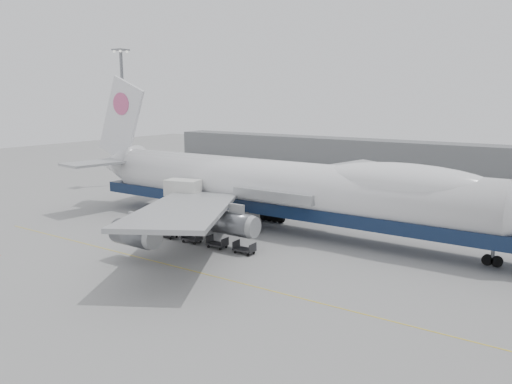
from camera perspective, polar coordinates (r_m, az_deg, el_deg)
The scene contains 11 objects.
ground at distance 54.69m, azimuth -3.87°, elevation -7.03°, with size 260.00×260.00×0.00m, color gray.
apron_line at distance 50.35m, azimuth -8.11°, elevation -8.70°, with size 60.00×0.15×0.01m, color gold.
hangar at distance 119.45m, azimuth 13.20°, elevation 4.16°, with size 110.00×8.00×7.00m, color slate.
floodlight_mast at distance 98.60m, azimuth -14.90°, elevation 9.02°, with size 2.40×2.40×25.43m.
airliner at distance 62.62m, azimuth 3.28°, elevation 0.58°, with size 67.00×55.30×19.98m.
catering_truck at distance 66.43m, azimuth -8.30°, elevation -0.85°, with size 5.21×4.08×6.06m.
dolly_0 at distance 63.93m, azimuth -12.43°, elevation -4.13°, with size 2.30×1.35×1.30m.
dolly_1 at distance 61.33m, azimuth -9.99°, elevation -4.67°, with size 2.30×1.35×1.30m.
dolly_2 at distance 58.86m, azimuth -7.34°, elevation -5.26°, with size 2.30×1.35×1.30m.
dolly_3 at distance 56.53m, azimuth -4.46°, elevation -5.87°, with size 2.30×1.35×1.30m.
dolly_4 at distance 54.37m, azimuth -1.33°, elevation -6.53°, with size 2.30×1.35×1.30m.
Camera 1 is at (32.11, -41.00, 16.72)m, focal length 35.00 mm.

